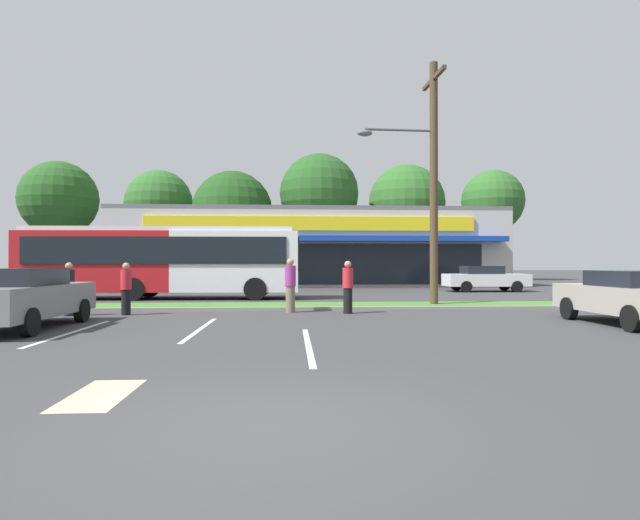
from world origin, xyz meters
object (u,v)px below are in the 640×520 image
at_px(utility_pole, 430,175).
at_px(car_3, 141,279).
at_px(bus_stop_bench, 31,298).
at_px(car_0, 485,278).
at_px(city_bus, 162,260).
at_px(car_2, 629,296).
at_px(pedestrian_mid, 69,289).
at_px(car_1, 21,297).
at_px(pedestrian_near_bench, 290,285).
at_px(pedestrian_by_pole, 348,287).
at_px(pedestrian_far, 126,289).

relative_size(utility_pole, car_3, 1.97).
relative_size(utility_pole, bus_stop_bench, 5.67).
height_order(bus_stop_bench, car_0, car_0).
xyz_separation_m(city_bus, car_3, (-2.62, 5.98, -1.00)).
bearing_deg(car_2, pedestrian_mid, 78.05).
bearing_deg(car_1, car_2, -90.10).
distance_m(bus_stop_bench, pedestrian_mid, 1.52).
bearing_deg(car_2, car_1, 89.90).
height_order(pedestrian_near_bench, pedestrian_by_pole, pedestrian_near_bench).
xyz_separation_m(car_1, car_2, (15.43, -0.03, -0.03)).
relative_size(car_3, pedestrian_mid, 2.80).
bearing_deg(utility_pole, pedestrian_near_bench, -160.54).
bearing_deg(car_3, bus_stop_bench, -88.83).
distance_m(bus_stop_bench, pedestrian_by_pole, 10.05).
bearing_deg(bus_stop_bench, car_0, -147.01).
distance_m(car_3, pedestrian_by_pole, 16.94).
relative_size(utility_pole, car_2, 2.01).
height_order(city_bus, pedestrian_by_pole, city_bus).
height_order(city_bus, bus_stop_bench, city_bus).
xyz_separation_m(car_3, pedestrian_far, (3.32, -13.55, 0.06)).
bearing_deg(car_3, pedestrian_mid, -83.14).
distance_m(utility_pole, bus_stop_bench, 14.19).
bearing_deg(pedestrian_near_bench, car_3, 143.02).
xyz_separation_m(utility_pole, pedestrian_by_pole, (-3.30, -2.31, -4.03)).
relative_size(car_0, pedestrian_near_bench, 2.62).
xyz_separation_m(car_0, car_1, (-17.78, -16.41, 0.02)).
distance_m(car_1, pedestrian_by_pole, 9.17).
relative_size(utility_pole, pedestrian_mid, 5.52).
bearing_deg(bus_stop_bench, pedestrian_far, 173.37).
height_order(pedestrian_mid, pedestrian_far, pedestrian_mid).
bearing_deg(pedestrian_far, car_3, 162.08).
height_order(utility_pole, car_2, utility_pole).
bearing_deg(pedestrian_by_pole, car_2, -132.47).
relative_size(car_1, pedestrian_near_bench, 2.64).
distance_m(city_bus, pedestrian_mid, 7.88).
bearing_deg(car_2, bus_stop_bench, 77.25).
bearing_deg(utility_pole, pedestrian_far, -166.74).
bearing_deg(pedestrian_by_pole, bus_stop_bench, 73.55).
xyz_separation_m(utility_pole, car_3, (-13.61, 11.13, -4.12)).
bearing_deg(car_0, city_bus, -162.52).
height_order(pedestrian_by_pole, pedestrian_mid, pedestrian_by_pole).
xyz_separation_m(pedestrian_mid, pedestrian_far, (1.67, 0.19, -0.00)).
xyz_separation_m(utility_pole, bus_stop_bench, (-13.34, -2.07, -4.38)).
xyz_separation_m(pedestrian_near_bench, pedestrian_mid, (-6.81, -0.79, -0.07)).
xyz_separation_m(car_1, car_3, (-1.87, 17.03, -0.02)).
bearing_deg(pedestrian_mid, utility_pole, 59.83).
distance_m(utility_pole, pedestrian_far, 11.32).
bearing_deg(pedestrian_mid, pedestrian_by_pole, 49.53).
bearing_deg(pedestrian_by_pole, pedestrian_near_bench, 60.17).
relative_size(car_3, pedestrian_near_bench, 2.59).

